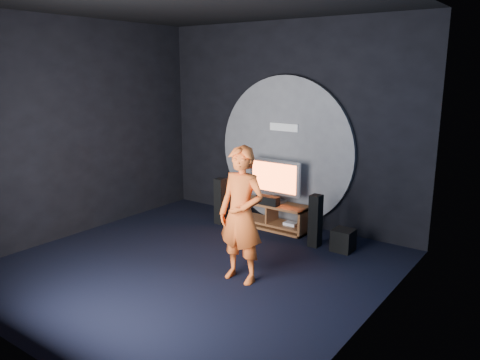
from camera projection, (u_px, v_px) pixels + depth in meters
name	position (u px, v px, depth m)	size (l,w,h in m)	color
floor	(194.00, 266.00, 6.54)	(5.00, 5.00, 0.00)	black
back_wall	(287.00, 125.00, 8.11)	(5.00, 0.04, 3.50)	black
front_wall	(3.00, 177.00, 4.17)	(5.00, 0.04, 3.50)	black
left_wall	(75.00, 129.00, 7.57)	(0.04, 5.00, 3.50)	black
right_wall	(376.00, 165.00, 4.71)	(0.04, 5.00, 3.50)	black
ceiling	(187.00, 1.00, 5.74)	(5.00, 5.00, 0.01)	black
wall_disc_panel	(285.00, 151.00, 8.17)	(2.60, 0.11, 2.60)	#515156
media_console	(272.00, 217.00, 8.11)	(1.34, 0.45, 0.45)	brown
tv	(275.00, 179.00, 8.01)	(0.98, 0.22, 0.74)	#B1B1B8
center_speaker	(268.00, 200.00, 7.93)	(0.40, 0.15, 0.15)	black
remote	(250.00, 200.00, 8.17)	(0.18, 0.05, 0.02)	black
tower_speaker_left	(221.00, 201.00, 8.30)	(0.16, 0.18, 0.82)	black
tower_speaker_right	(315.00, 221.00, 7.21)	(0.16, 0.18, 0.82)	black
subwoofer	(343.00, 240.00, 7.08)	(0.31, 0.31, 0.34)	black
player	(241.00, 215.00, 5.94)	(0.65, 0.42, 1.77)	#D1511C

